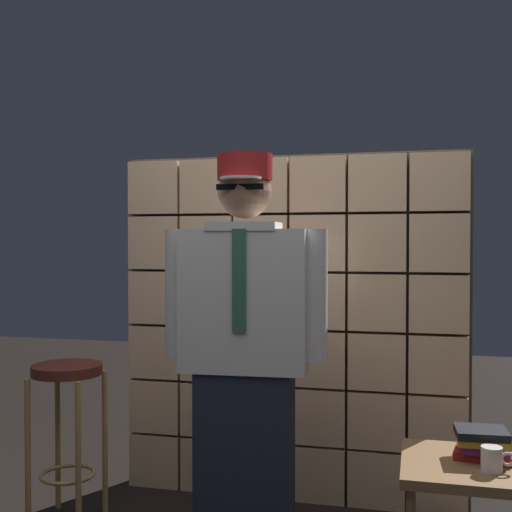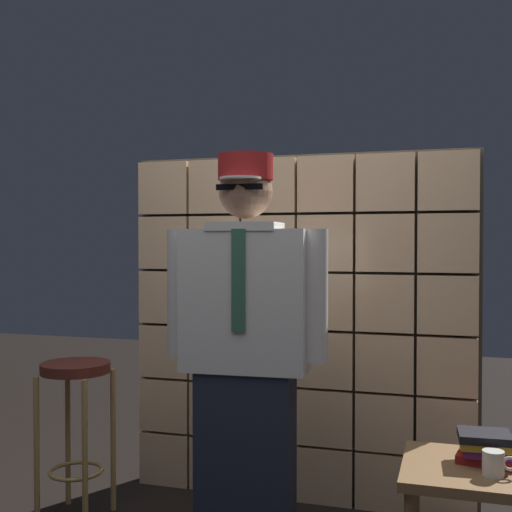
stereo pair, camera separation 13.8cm
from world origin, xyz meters
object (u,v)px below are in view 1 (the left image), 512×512
(standing_person, at_px, (245,354))
(side_table, at_px, (468,478))
(coffee_mug, at_px, (493,459))
(bar_stool, at_px, (67,405))
(book_stack, at_px, (483,444))

(standing_person, xyz_separation_m, side_table, (0.90, 0.08, -0.47))
(side_table, distance_m, coffee_mug, 0.17)
(bar_stool, height_order, coffee_mug, bar_stool)
(bar_stool, relative_size, book_stack, 3.14)
(side_table, bearing_deg, bar_stool, 175.28)
(bar_stool, xyz_separation_m, book_stack, (1.92, -0.10, -0.02))
(side_table, height_order, coffee_mug, coffee_mug)
(side_table, bearing_deg, book_stack, 41.79)
(bar_stool, bearing_deg, standing_person, -13.44)
(bar_stool, xyz_separation_m, side_table, (1.86, -0.15, -0.14))
(book_stack, distance_m, coffee_mug, 0.15)
(bar_stool, bearing_deg, book_stack, -2.96)
(book_stack, height_order, coffee_mug, book_stack)
(bar_stool, height_order, book_stack, bar_stool)
(bar_stool, distance_m, coffee_mug, 1.96)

